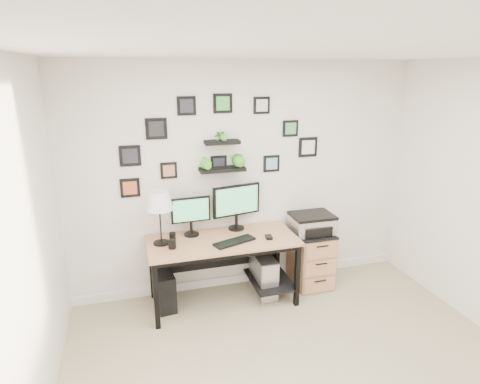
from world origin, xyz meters
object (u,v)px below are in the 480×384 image
object	(u,v)px
table_lamp	(159,202)
pc_tower_grey	(264,275)
mug	(172,244)
monitor_left	(191,213)
file_cabinet	(311,258)
desk	(225,248)
printer	(312,223)
monitor_right	(237,203)
pc_tower_black	(164,289)

from	to	relation	value
table_lamp	pc_tower_grey	size ratio (longest dim) A/B	1.21
table_lamp	mug	distance (m)	0.45
monitor_left	file_cabinet	bearing A→B (deg)	-4.32
pc_tower_grey	desk	bearing A→B (deg)	-179.33
printer	monitor_right	bearing A→B (deg)	170.99
pc_tower_grey	monitor_left	bearing A→B (deg)	168.59
monitor_right	pc_tower_black	size ratio (longest dim) A/B	1.35
table_lamp	printer	bearing A→B (deg)	0.83
monitor_left	pc_tower_black	bearing A→B (deg)	-161.07
mug	desk	bearing A→B (deg)	11.26
mug	monitor_left	bearing A→B (deg)	48.94
monitor_right	printer	size ratio (longest dim) A/B	1.16
mug	pc_tower_black	xyz separation A→B (m)	(-0.10, 0.16, -0.59)
desk	file_cabinet	size ratio (longest dim) A/B	2.39
table_lamp	pc_tower_black	world-z (taller)	table_lamp
file_cabinet	monitor_right	bearing A→B (deg)	171.05
pc_tower_grey	printer	world-z (taller)	printer
table_lamp	file_cabinet	world-z (taller)	table_lamp
monitor_right	file_cabinet	world-z (taller)	monitor_right
monitor_right	monitor_left	bearing A→B (deg)	-176.39
monitor_left	file_cabinet	size ratio (longest dim) A/B	0.65
table_lamp	file_cabinet	size ratio (longest dim) A/B	0.85
monitor_left	pc_tower_grey	bearing A→B (deg)	-11.41
monitor_left	table_lamp	size ratio (longest dim) A/B	0.76
pc_tower_grey	mug	bearing A→B (deg)	-173.31
desk	monitor_left	bearing A→B (deg)	154.05
mug	file_cabinet	world-z (taller)	mug
pc_tower_black	desk	bearing A→B (deg)	-10.84
desk	file_cabinet	world-z (taller)	desk
pc_tower_grey	printer	size ratio (longest dim) A/B	0.98
monitor_left	table_lamp	world-z (taller)	table_lamp
monitor_left	table_lamp	xyz separation A→B (m)	(-0.34, -0.13, 0.20)
monitor_right	pc_tower_grey	xyz separation A→B (m)	(0.27, -0.19, -0.83)
table_lamp	mug	world-z (taller)	table_lamp
table_lamp	pc_tower_grey	world-z (taller)	table_lamp
desk	table_lamp	world-z (taller)	table_lamp
monitor_right	pc_tower_black	distance (m)	1.22
desk	pc_tower_grey	distance (m)	0.60
pc_tower_black	printer	distance (m)	1.83
table_lamp	printer	distance (m)	1.78
mug	printer	size ratio (longest dim) A/B	0.19
pc_tower_grey	printer	xyz separation A→B (m)	(0.60, 0.05, 0.55)
desk	mug	distance (m)	0.62
desk	mug	size ratio (longest dim) A/B	17.78
pc_tower_black	pc_tower_grey	size ratio (longest dim) A/B	0.88
monitor_right	pc_tower_grey	distance (m)	0.89
file_cabinet	printer	bearing A→B (deg)	175.84
monitor_left	table_lamp	bearing A→B (deg)	-158.87
monitor_right	pc_tower_black	world-z (taller)	monitor_right
monitor_left	pc_tower_grey	xyz separation A→B (m)	(0.79, -0.16, -0.77)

